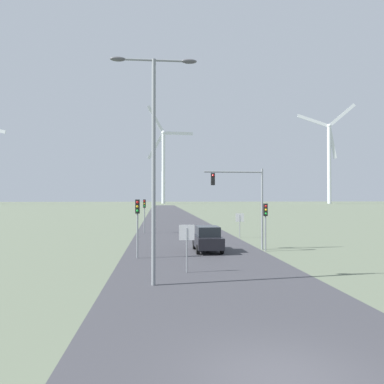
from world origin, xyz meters
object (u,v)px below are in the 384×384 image
object	(u,v)px
traffic_light_post_near_left	(137,215)
traffic_light_post_near_right	(265,216)
stop_sign_far	(240,221)
traffic_light_mast_overhead	(242,192)
car_approaching	(208,239)
wind_turbine_center	(329,156)
streetlamp	(154,142)
stop_sign_near	(187,239)
wind_turbine_left	(163,160)
traffic_light_post_mid_left	(144,208)

from	to	relation	value
traffic_light_post_near_left	traffic_light_post_near_right	size ratio (longest dim) A/B	1.09
traffic_light_post_near_left	stop_sign_far	bearing A→B (deg)	50.66
stop_sign_far	traffic_light_mast_overhead	bearing A→B (deg)	-101.17
traffic_light_mast_overhead	car_approaching	bearing A→B (deg)	-166.31
wind_turbine_center	stop_sign_far	bearing A→B (deg)	-117.76
streetlamp	stop_sign_near	world-z (taller)	streetlamp
streetlamp	car_approaching	world-z (taller)	streetlamp
traffic_light_post_near_right	traffic_light_mast_overhead	distance (m)	2.51
wind_turbine_center	traffic_light_mast_overhead	bearing A→B (deg)	-117.12
traffic_light_post_near_left	wind_turbine_left	xyz separation A→B (m)	(4.57, 200.33, 23.54)
stop_sign_near	traffic_light_mast_overhead	distance (m)	9.67
traffic_light_post_near_left	car_approaching	world-z (taller)	traffic_light_post_near_left
traffic_light_post_near_right	traffic_light_post_mid_left	distance (m)	17.09
stop_sign_near	wind_turbine_center	distance (m)	217.63
traffic_light_mast_overhead	traffic_light_post_near_left	bearing A→B (deg)	-157.12
traffic_light_post_near_left	traffic_light_post_mid_left	bearing A→B (deg)	90.51
streetlamp	car_approaching	bearing A→B (deg)	69.38
traffic_light_post_mid_left	car_approaching	size ratio (longest dim) A/B	0.89
traffic_light_post_near_left	wind_turbine_center	world-z (taller)	wind_turbine_center
traffic_light_mast_overhead	wind_turbine_left	distance (m)	198.37
traffic_light_post_near_right	traffic_light_mast_overhead	world-z (taller)	traffic_light_mast_overhead
traffic_light_post_mid_left	wind_turbine_center	xyz separation A→B (m)	(101.95, 170.55, 25.53)
stop_sign_far	traffic_light_post_near_right	distance (m)	8.95
traffic_light_post_mid_left	car_approaching	xyz separation A→B (m)	(5.03, -14.10, -1.78)
stop_sign_near	traffic_light_post_near_left	distance (m)	5.67
traffic_light_mast_overhead	wind_turbine_center	xyz separation A→B (m)	(94.22, 183.99, 23.91)
traffic_light_post_near_right	wind_turbine_center	size ratio (longest dim) A/B	0.06
traffic_light_mast_overhead	wind_turbine_center	bearing A→B (deg)	62.88
traffic_light_post_near_right	traffic_light_post_mid_left	xyz separation A→B (m)	(-9.24, 14.37, 0.15)
traffic_light_post_near_right	traffic_light_mast_overhead	bearing A→B (deg)	148.33
stop_sign_far	wind_turbine_left	size ratio (longest dim) A/B	0.04
stop_sign_far	traffic_light_post_near_left	distance (m)	14.50
traffic_light_post_near_right	car_approaching	world-z (taller)	traffic_light_post_near_right
traffic_light_post_near_left	wind_turbine_left	world-z (taller)	wind_turbine_left
traffic_light_post_near_left	wind_turbine_left	bearing A→B (deg)	88.69
wind_turbine_center	traffic_light_post_near_left	bearing A→B (deg)	-118.54
wind_turbine_left	wind_turbine_center	distance (m)	98.13
streetlamp	wind_turbine_left	size ratio (longest dim) A/B	0.17
streetlamp	traffic_light_post_near_left	distance (m)	8.39
streetlamp	traffic_light_post_near_right	bearing A→B (deg)	50.69
streetlamp	wind_turbine_center	bearing A→B (deg)	62.65
traffic_light_post_near_left	streetlamp	bearing A→B (deg)	-81.50
traffic_light_post_near_right	car_approaching	bearing A→B (deg)	176.32
traffic_light_mast_overhead	car_approaching	xyz separation A→B (m)	(-2.70, -0.66, -3.40)
stop_sign_far	traffic_light_post_mid_left	distance (m)	10.85
streetlamp	wind_turbine_left	xyz separation A→B (m)	(3.46, 207.79, 19.88)
car_approaching	wind_turbine_left	xyz separation A→B (m)	(-0.31, 197.79, 25.40)
stop_sign_far	traffic_light_post_near_right	world-z (taller)	traffic_light_post_near_right
stop_sign_far	traffic_light_post_near_left	size ratio (longest dim) A/B	0.62
traffic_light_mast_overhead	car_approaching	size ratio (longest dim) A/B	1.47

